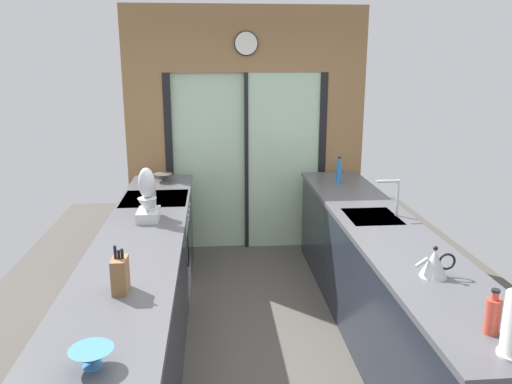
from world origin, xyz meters
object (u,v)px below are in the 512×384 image
Objects in this scene: mixing_bowl_near at (92,357)px; kettle at (434,263)px; soap_bottle_near at (493,315)px; knife_block at (120,274)px; stand_mixer at (148,200)px; mixing_bowl_far at (163,177)px; soap_bottle_far at (339,172)px; oven_range at (158,246)px.

kettle is at bearing 22.95° from mixing_bowl_near.
kettle is 1.09× the size of soap_bottle_near.
knife_block is 1.10× the size of kettle.
mixing_bowl_near is 1.99m from stand_mixer.
soap_bottle_far is (1.78, -0.22, 0.07)m from mixing_bowl_far.
soap_bottle_near reaches higher than kettle.
knife_block is (-0.00, 0.71, 0.06)m from mixing_bowl_near.
kettle is (1.78, 0.05, -0.02)m from knife_block.
soap_bottle_near is (1.78, 0.12, 0.05)m from mixing_bowl_near.
mixing_bowl_far is (-0.00, 3.27, 0.00)m from mixing_bowl_near.
knife_block is 1.28m from stand_mixer.
oven_range is at bearing -166.70° from soap_bottle_far.
oven_range is 4.62× the size of mixing_bowl_far.
kettle is at bearing -54.69° from mixing_bowl_far.
mixing_bowl_far is at bearing 90.00° from mixing_bowl_near.
soap_bottle_near is (1.78, -3.15, 0.05)m from mixing_bowl_far.
mixing_bowl_near is 1.78m from soap_bottle_near.
soap_bottle_far reaches higher than soap_bottle_near.
mixing_bowl_near is 0.93× the size of mixing_bowl_far.
mixing_bowl_near is 0.44× the size of stand_mixer.
soap_bottle_far is (1.78, 2.35, 0.02)m from knife_block.
stand_mixer is 1.55× the size of soap_bottle_far.
mixing_bowl_far is (0.02, 0.64, 0.51)m from oven_range.
stand_mixer is at bearing 90.00° from knife_block.
stand_mixer is at bearing 145.26° from kettle.
stand_mixer is 2.07m from soap_bottle_far.
stand_mixer reaches higher than soap_bottle_far.
stand_mixer reaches higher than oven_range.
oven_range is 1.94m from soap_bottle_far.
mixing_bowl_near is 1.94m from kettle.
kettle is 0.89× the size of soap_bottle_far.
soap_bottle_far is (1.78, 3.05, 0.07)m from mixing_bowl_near.
knife_block reaches higher than soap_bottle_near.
mixing_bowl_far is 0.74× the size of soap_bottle_far.
soap_bottle_far is at bearing 90.05° from kettle.
mixing_bowl_near is at bearing -176.26° from soap_bottle_near.
knife_block is at bearing 90.00° from mixing_bowl_near.
soap_bottle_near is 0.81× the size of soap_bottle_far.
knife_block is at bearing -90.00° from mixing_bowl_far.
soap_bottle_near is at bearing -54.40° from oven_range.
soap_bottle_far reaches higher than mixing_bowl_near.
soap_bottle_near is at bearing -60.56° from mixing_bowl_far.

